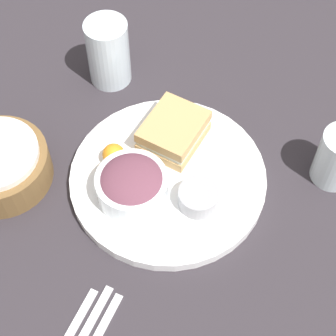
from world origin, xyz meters
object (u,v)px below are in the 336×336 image
(plate, at_px, (168,178))
(salad_bowl, at_px, (132,184))
(sandwich, at_px, (176,132))
(drink_glass, at_px, (108,52))
(dressing_cup, at_px, (199,198))

(plate, relative_size, salad_bowl, 2.82)
(sandwich, height_order, drink_glass, drink_glass)
(sandwich, bearing_deg, salad_bowl, 154.27)
(salad_bowl, xyz_separation_m, dressing_cup, (-0.00, -0.10, -0.01))
(sandwich, distance_m, drink_glass, 0.20)
(plate, distance_m, drink_glass, 0.26)
(plate, distance_m, sandwich, 0.08)
(salad_bowl, height_order, drink_glass, drink_glass)
(salad_bowl, relative_size, drink_glass, 0.89)
(sandwich, relative_size, drink_glass, 1.03)
(sandwich, bearing_deg, plate, 176.70)
(salad_bowl, distance_m, drink_glass, 0.27)
(dressing_cup, distance_m, drink_glass, 0.32)
(sandwich, height_order, salad_bowl, salad_bowl)
(dressing_cup, xyz_separation_m, drink_glass, (0.26, 0.19, 0.03))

